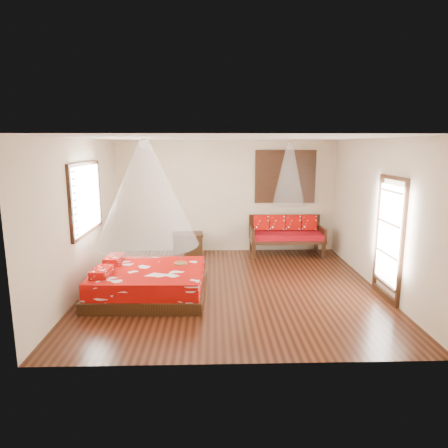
% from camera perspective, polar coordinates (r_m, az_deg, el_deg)
% --- Properties ---
extents(room, '(5.54, 5.54, 2.84)m').
position_cam_1_polar(room, '(7.39, 1.11, 1.27)').
color(room, black).
rests_on(room, ground).
extents(bed, '(2.05, 1.87, 0.63)m').
position_cam_1_polar(bed, '(7.38, -10.74, -8.18)').
color(bed, black).
rests_on(bed, floor).
extents(daybed, '(1.81, 0.80, 0.95)m').
position_cam_1_polar(daybed, '(10.06, 8.86, -1.30)').
color(daybed, black).
rests_on(daybed, floor).
extents(storage_chest, '(0.79, 0.61, 0.52)m').
position_cam_1_polar(storage_chest, '(10.03, -5.21, -2.76)').
color(storage_chest, black).
rests_on(storage_chest, floor).
extents(shutter_panel, '(1.52, 0.06, 1.32)m').
position_cam_1_polar(shutter_panel, '(10.18, 8.75, 6.70)').
color(shutter_panel, black).
rests_on(shutter_panel, wall_back).
extents(window_left, '(0.10, 1.74, 1.34)m').
position_cam_1_polar(window_left, '(7.89, -19.05, 3.50)').
color(window_left, black).
rests_on(window_left, wall_left).
extents(glazed_door, '(0.08, 1.02, 2.16)m').
position_cam_1_polar(glazed_door, '(7.52, 22.50, -1.99)').
color(glazed_door, black).
rests_on(glazed_door, floor).
extents(wine_tray, '(0.26, 0.26, 0.21)m').
position_cam_1_polar(wine_tray, '(7.49, -6.21, -5.31)').
color(wine_tray, brown).
rests_on(wine_tray, bed).
extents(mosquito_net_main, '(1.80, 1.80, 1.80)m').
position_cam_1_polar(mosquito_net_main, '(7.01, -11.09, 4.25)').
color(mosquito_net_main, white).
rests_on(mosquito_net_main, ceiling).
extents(mosquito_net_daybed, '(0.78, 0.78, 1.50)m').
position_cam_1_polar(mosquito_net_daybed, '(9.72, 9.26, 7.07)').
color(mosquito_net_daybed, white).
rests_on(mosquito_net_daybed, ceiling).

